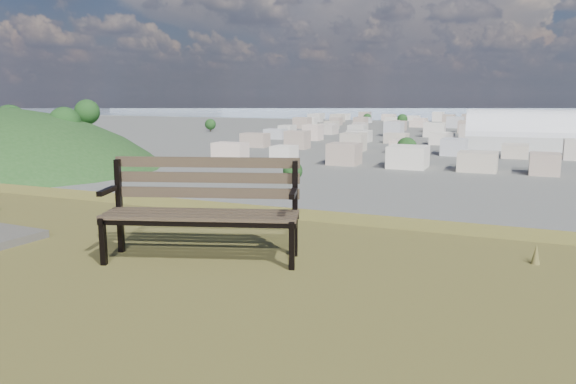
% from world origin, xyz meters
% --- Properties ---
extents(park_bench, '(1.80, 1.06, 0.90)m').
position_xyz_m(park_bench, '(-0.39, 2.25, 25.51)').
color(park_bench, '#3F3424').
rests_on(park_bench, hilltop_mesa).
extents(arena, '(60.18, 28.75, 24.75)m').
position_xyz_m(arena, '(5.15, 289.89, 5.83)').
color(arena, '#B4B4B0').
rests_on(arena, ground).
extents(city_blocks, '(395.00, 361.00, 7.00)m').
position_xyz_m(city_blocks, '(0.00, 394.44, 3.50)').
color(city_blocks, '#BDB3A6').
rests_on(city_blocks, ground).
extents(city_trees, '(406.52, 387.20, 9.98)m').
position_xyz_m(city_trees, '(-26.39, 319.00, 4.83)').
color(city_trees, '#2D2216').
rests_on(city_trees, ground).
extents(bay_water, '(2400.00, 700.00, 0.12)m').
position_xyz_m(bay_water, '(0.00, 900.00, 0.00)').
color(bay_water, '#96ABBF').
rests_on(bay_water, ground).
extents(far_hills, '(2050.00, 340.00, 60.00)m').
position_xyz_m(far_hills, '(-60.92, 1402.93, 25.47)').
color(far_hills, '#8895A8').
rests_on(far_hills, ground).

